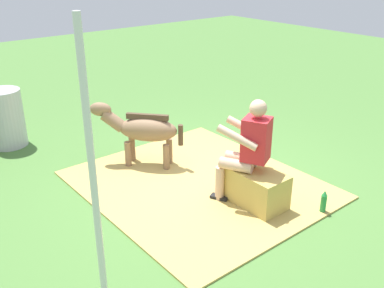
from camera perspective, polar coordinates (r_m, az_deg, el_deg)
ground_plane at (r=6.03m, az=1.96°, el=-4.78°), size 24.00×24.00×0.00m
hay_patch at (r=5.91m, az=0.83°, el=-5.22°), size 3.08×2.70×0.02m
hay_bale at (r=5.43m, az=8.29°, el=-5.69°), size 0.73×0.43×0.46m
person_seated at (r=5.26m, az=7.03°, el=-0.42°), size 0.72×0.59×1.34m
pony_standing at (r=6.27m, az=-6.49°, el=1.89°), size 1.11×1.00×0.92m
soda_bottle at (r=5.49m, az=16.60°, el=-7.21°), size 0.07×0.07×0.30m
water_barrel at (r=7.54m, az=-22.93°, el=3.08°), size 0.57×0.57×0.91m
tent_pole_left at (r=3.56m, az=-12.67°, el=-3.97°), size 0.06×0.06×2.50m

